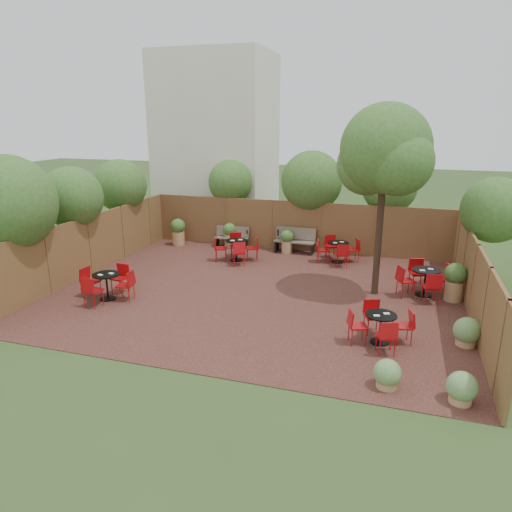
% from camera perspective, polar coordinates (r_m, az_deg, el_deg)
% --- Properties ---
extents(ground, '(80.00, 80.00, 0.00)m').
position_cam_1_polar(ground, '(14.42, 0.28, -4.43)').
color(ground, '#354F23').
rests_on(ground, ground).
extents(courtyard_paving, '(12.00, 10.00, 0.02)m').
position_cam_1_polar(courtyard_paving, '(14.41, 0.28, -4.39)').
color(courtyard_paving, '#351916').
rests_on(courtyard_paving, ground).
extents(fence_back, '(12.00, 0.08, 2.00)m').
position_cam_1_polar(fence_back, '(18.77, 4.80, 3.67)').
color(fence_back, brown).
rests_on(fence_back, ground).
extents(fence_left, '(0.08, 10.00, 2.00)m').
position_cam_1_polar(fence_left, '(16.79, -19.68, 1.21)').
color(fence_left, brown).
rests_on(fence_left, ground).
extents(fence_right, '(0.08, 10.00, 2.00)m').
position_cam_1_polar(fence_right, '(13.68, 25.11, -2.79)').
color(fence_right, brown).
rests_on(fence_right, ground).
extents(neighbour_building, '(5.00, 4.00, 8.00)m').
position_cam_1_polar(neighbour_building, '(22.55, -4.79, 13.52)').
color(neighbour_building, silver).
rests_on(neighbour_building, ground).
extents(overhang_foliage, '(15.65, 10.74, 2.77)m').
position_cam_1_polar(overhang_foliage, '(16.47, -5.79, 7.83)').
color(overhang_foliage, '#34601F').
rests_on(overhang_foliage, ground).
extents(courtyard_tree, '(2.72, 2.62, 5.58)m').
position_cam_1_polar(courtyard_tree, '(13.82, 15.44, 11.78)').
color(courtyard_tree, black).
rests_on(courtyard_tree, courtyard_paving).
extents(park_bench_left, '(1.40, 0.47, 0.86)m').
position_cam_1_polar(park_bench_left, '(19.25, -2.99, 2.38)').
color(park_bench_left, brown).
rests_on(park_bench_left, courtyard_paving).
extents(park_bench_right, '(1.61, 0.56, 0.99)m').
position_cam_1_polar(park_bench_right, '(18.51, 4.78, 1.98)').
color(park_bench_right, brown).
rests_on(park_bench_right, courtyard_paving).
extents(bistro_tables, '(10.55, 7.76, 0.94)m').
position_cam_1_polar(bistro_tables, '(14.78, 4.57, -2.00)').
color(bistro_tables, black).
rests_on(bistro_tables, courtyard_paving).
extents(planters, '(11.10, 4.25, 1.13)m').
position_cam_1_polar(planters, '(17.38, 2.75, 1.28)').
color(planters, '#A78153').
rests_on(planters, courtyard_paving).
extents(low_shrubs, '(2.30, 3.13, 0.68)m').
position_cam_1_polar(low_shrubs, '(10.73, 22.10, -11.54)').
color(low_shrubs, '#A78153').
rests_on(low_shrubs, courtyard_paving).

